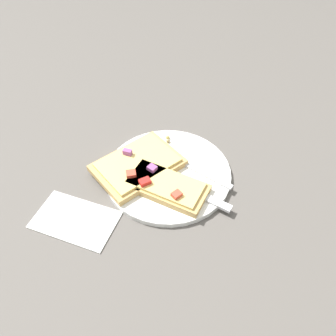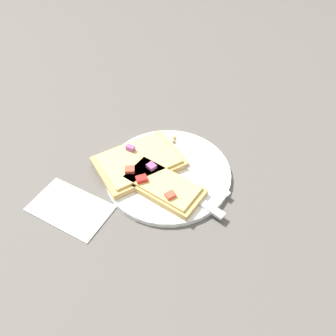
% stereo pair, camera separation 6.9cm
% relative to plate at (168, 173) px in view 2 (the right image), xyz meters
% --- Properties ---
extents(ground_plane, '(4.00, 4.00, 0.00)m').
position_rel_plate_xyz_m(ground_plane, '(0.00, 0.00, -0.01)').
color(ground_plane, '#56514C').
extents(plate, '(0.27, 0.27, 0.01)m').
position_rel_plate_xyz_m(plate, '(0.00, 0.00, 0.00)').
color(plate, white).
rests_on(plate, ground).
extents(fork, '(0.21, 0.08, 0.01)m').
position_rel_plate_xyz_m(fork, '(0.03, 0.03, 0.01)').
color(fork, silver).
rests_on(fork, plate).
extents(knife, '(0.21, 0.06, 0.01)m').
position_rel_plate_xyz_m(knife, '(0.06, -0.04, 0.01)').
color(knife, silver).
rests_on(knife, plate).
extents(pizza_slice_main, '(0.20, 0.22, 0.03)m').
position_rel_plate_xyz_m(pizza_slice_main, '(-0.06, -0.01, 0.02)').
color(pizza_slice_main, tan).
rests_on(pizza_slice_main, plate).
extents(pizza_slice_corner, '(0.18, 0.10, 0.03)m').
position_rel_plate_xyz_m(pizza_slice_corner, '(0.01, -0.05, 0.02)').
color(pizza_slice_corner, tan).
rests_on(pizza_slice_corner, plate).
extents(crumb_scatter, '(0.08, 0.13, 0.01)m').
position_rel_plate_xyz_m(crumb_scatter, '(-0.02, 0.07, 0.01)').
color(crumb_scatter, tan).
rests_on(crumb_scatter, plate).
extents(napkin, '(0.16, 0.09, 0.01)m').
position_rel_plate_xyz_m(napkin, '(-0.13, -0.17, -0.00)').
color(napkin, white).
rests_on(napkin, ground).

